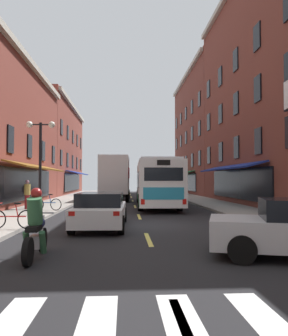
% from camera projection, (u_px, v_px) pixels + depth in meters
% --- Properties ---
extents(ground_plane, '(34.80, 80.00, 0.10)m').
position_uv_depth(ground_plane, '(142.00, 226.00, 14.01)').
color(ground_plane, black).
extents(lane_centre_dashes, '(0.14, 73.90, 0.01)m').
position_uv_depth(lane_centre_dashes, '(143.00, 225.00, 13.77)').
color(lane_centre_dashes, '#DBCC4C').
rests_on(lane_centre_dashes, ground).
extents(crosswalk_near, '(7.10, 2.80, 0.01)m').
position_uv_depth(crosswalk_near, '(187.00, 334.00, 4.04)').
color(crosswalk_near, silver).
rests_on(crosswalk_near, ground).
extents(sidewalk_right, '(3.00, 80.00, 0.14)m').
position_uv_depth(sidewalk_right, '(282.00, 222.00, 14.36)').
color(sidewalk_right, gray).
rests_on(sidewalk_right, ground).
extents(transit_bus, '(2.89, 11.77, 3.12)m').
position_uv_depth(transit_bus, '(156.00, 183.00, 23.71)').
color(transit_bus, white).
rests_on(transit_bus, ground).
extents(box_truck, '(2.65, 7.08, 3.86)m').
position_uv_depth(box_truck, '(115.00, 178.00, 30.18)').
color(box_truck, white).
rests_on(box_truck, ground).
extents(sedan_near, '(2.01, 4.81, 1.36)m').
position_uv_depth(sedan_near, '(101.00, 210.00, 13.09)').
color(sedan_near, silver).
rests_on(sedan_near, ground).
extents(sedan_far, '(2.04, 4.29, 1.30)m').
position_uv_depth(sedan_far, '(117.00, 189.00, 42.21)').
color(sedan_far, silver).
rests_on(sedan_far, ground).
extents(motorcycle_rider, '(0.62, 2.07, 1.66)m').
position_uv_depth(motorcycle_rider, '(36.00, 229.00, 7.92)').
color(motorcycle_rider, black).
rests_on(motorcycle_rider, ground).
extents(bicycle_near, '(1.71, 0.48, 0.91)m').
position_uv_depth(bicycle_near, '(12.00, 218.00, 11.84)').
color(bicycle_near, black).
rests_on(bicycle_near, sidewalk_left).
extents(bicycle_mid, '(1.68, 0.55, 0.91)m').
position_uv_depth(bicycle_mid, '(47.00, 204.00, 19.06)').
color(bicycle_mid, black).
rests_on(bicycle_mid, sidewalk_left).
extents(pedestrian_near, '(0.51, 0.48, 1.70)m').
position_uv_depth(pedestrian_near, '(27.00, 194.00, 19.94)').
color(pedestrian_near, maroon).
rests_on(pedestrian_near, sidewalk_left).
extents(street_lamp_twin, '(1.42, 0.32, 4.62)m').
position_uv_depth(street_lamp_twin, '(40.00, 162.00, 16.88)').
color(street_lamp_twin, black).
rests_on(street_lamp_twin, sidewalk_left).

